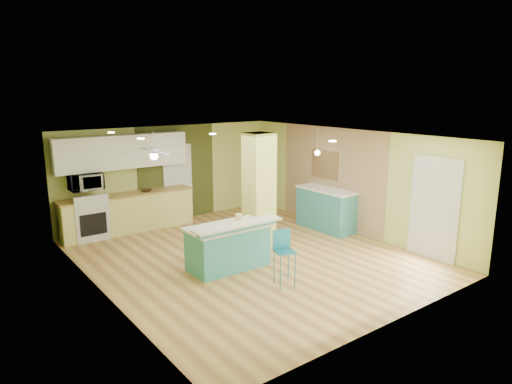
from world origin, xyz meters
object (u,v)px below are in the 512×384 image
peninsula (229,246)px  fruit_bowl (146,190)px  bar_stool (283,249)px  side_counter (326,209)px  canister (239,218)px

peninsula → fruit_bowl: fruit_bowl is taller
bar_stool → fruit_bowl: (-0.50, 4.63, 0.30)m
bar_stool → side_counter: size_ratio=0.63×
peninsula → side_counter: side_counter is taller
peninsula → fruit_bowl: 3.44m
fruit_bowl → canister: canister is taller
fruit_bowl → canister: bearing=-82.1°
bar_stool → canister: (-0.04, 1.31, 0.26)m
bar_stool → side_counter: bearing=48.6°
bar_stool → side_counter: side_counter is taller
peninsula → side_counter: size_ratio=1.15×
canister → fruit_bowl: bearing=97.9°
bar_stool → fruit_bowl: 4.67m
peninsula → bar_stool: 1.30m
bar_stool → canister: canister is taller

